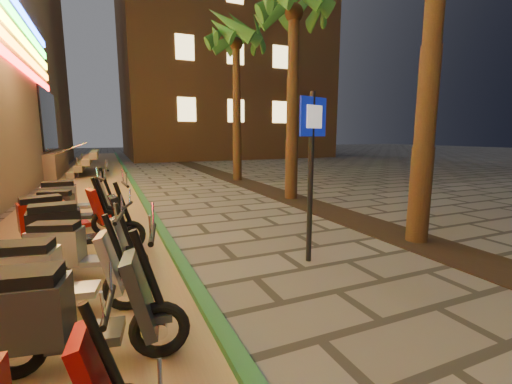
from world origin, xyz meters
name	(u,v)px	position (x,y,z in m)	size (l,w,h in m)	color
ground	(320,339)	(0.00, 0.00, 0.00)	(120.00, 120.00, 0.00)	#474442
parking_strip	(86,197)	(-2.60, 10.00, 0.01)	(3.40, 60.00, 0.01)	#8C7251
green_curb	(139,192)	(-0.90, 10.00, 0.05)	(0.18, 60.00, 0.10)	#215930
planting_strip	(327,210)	(3.60, 5.00, 0.01)	(1.20, 40.00, 0.02)	black
apartment_block	(217,29)	(9.00, 32.00, 12.50)	(18.00, 16.06, 25.00)	brown
palm_c	(294,12)	(3.60, 7.00, 5.73)	(2.97, 3.02, 6.91)	#472D19
palm_d	(236,44)	(3.60, 12.00, 5.94)	(2.97, 3.02, 7.16)	#472D19
pedestrian_sign	(312,154)	(1.09, 1.94, 1.76)	(0.58, 0.22, 2.72)	black
scooter_5	(56,315)	(-2.36, 0.50, 0.54)	(1.79, 0.75, 1.25)	black
scooter_6	(49,275)	(-2.55, 1.57, 0.52)	(1.69, 0.74, 1.19)	black
scooter_7	(75,248)	(-2.37, 2.59, 0.49)	(1.58, 0.83, 1.12)	black
scooter_8	(74,227)	(-2.44, 3.56, 0.55)	(1.81, 0.66, 1.27)	black
scooter_9	(59,216)	(-2.79, 4.66, 0.54)	(1.74, 0.91, 1.23)	black
scooter_10	(69,208)	(-2.71, 5.67, 0.49)	(1.62, 0.68, 1.14)	black
scooter_11	(72,198)	(-2.71, 6.66, 0.55)	(1.79, 0.63, 1.26)	black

